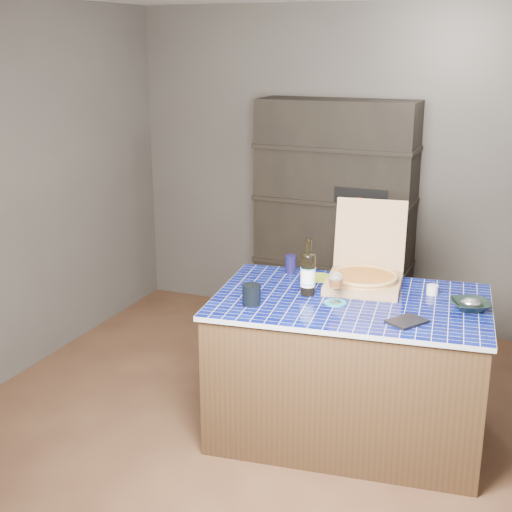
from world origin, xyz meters
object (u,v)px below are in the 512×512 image
at_px(mead_bottle, 308,273).
at_px(pizza_box, 364,275).
at_px(kitchen_island, 348,367).
at_px(wine_glass, 336,281).
at_px(bowl, 471,305).
at_px(dvd_case, 407,321).

bearing_deg(mead_bottle, pizza_box, 46.46).
xyz_separation_m(kitchen_island, wine_glass, (-0.07, -0.09, 0.54)).
relative_size(mead_bottle, bowl, 1.59).
distance_m(dvd_case, bowl, 0.42).
xyz_separation_m(pizza_box, bowl, (0.62, -0.17, -0.04)).
bearing_deg(pizza_box, wine_glass, -109.40).
bearing_deg(kitchen_island, pizza_box, 81.18).
height_order(kitchen_island, dvd_case, dvd_case).
distance_m(pizza_box, dvd_case, 0.60).
bearing_deg(pizza_box, mead_bottle, -140.94).
xyz_separation_m(mead_bottle, wine_glass, (0.18, -0.07, -0.00)).
bearing_deg(bowl, pizza_box, 165.06).
bearing_deg(bowl, dvd_case, -131.21).
distance_m(kitchen_island, mead_bottle, 0.60).
relative_size(pizza_box, dvd_case, 2.96).
bearing_deg(pizza_box, bowl, -22.34).
relative_size(kitchen_island, bowl, 7.82).
distance_m(kitchen_island, bowl, 0.78).
bearing_deg(pizza_box, dvd_case, -61.62).
relative_size(kitchen_island, wine_glass, 9.08).
bearing_deg(dvd_case, bowl, 80.59).
bearing_deg(bowl, kitchen_island, -171.98).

